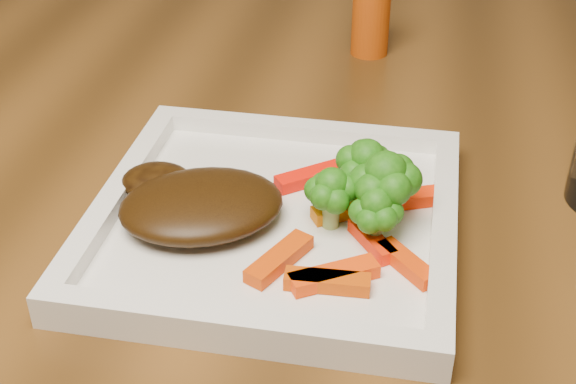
# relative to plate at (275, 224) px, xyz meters

# --- Properties ---
(plate) EXTENTS (0.27, 0.27, 0.01)m
(plate) POSITION_rel_plate_xyz_m (0.00, 0.00, 0.00)
(plate) COLOR white
(plate) RESTS_ON dining_table
(steak) EXTENTS (0.15, 0.14, 0.03)m
(steak) POSITION_rel_plate_xyz_m (-0.05, -0.01, 0.02)
(steak) COLOR #361F08
(steak) RESTS_ON plate
(broccoli_0) EXTENTS (0.06, 0.06, 0.07)m
(broccoli_0) POSITION_rel_plate_xyz_m (0.06, 0.03, 0.04)
(broccoli_0) COLOR #197713
(broccoli_0) RESTS_ON plate
(broccoli_1) EXTENTS (0.08, 0.08, 0.06)m
(broccoli_1) POSITION_rel_plate_xyz_m (0.08, 0.00, 0.04)
(broccoli_1) COLOR #1F7513
(broccoli_1) RESTS_ON plate
(broccoli_2) EXTENTS (0.06, 0.06, 0.06)m
(broccoli_2) POSITION_rel_plate_xyz_m (0.08, -0.02, 0.04)
(broccoli_2) COLOR #286010
(broccoli_2) RESTS_ON plate
(broccoli_3) EXTENTS (0.05, 0.05, 0.06)m
(broccoli_3) POSITION_rel_plate_xyz_m (0.04, -0.00, 0.04)
(broccoli_3) COLOR #1A6510
(broccoli_3) RESTS_ON plate
(carrot_0) EXTENTS (0.06, 0.02, 0.01)m
(carrot_0) POSITION_rel_plate_xyz_m (0.05, -0.07, 0.01)
(carrot_0) COLOR #CC4203
(carrot_0) RESTS_ON plate
(carrot_1) EXTENTS (0.05, 0.05, 0.01)m
(carrot_1) POSITION_rel_plate_xyz_m (0.10, -0.04, 0.01)
(carrot_1) COLOR #E03703
(carrot_1) RESTS_ON plate
(carrot_2) EXTENTS (0.04, 0.06, 0.01)m
(carrot_2) POSITION_rel_plate_xyz_m (0.01, -0.05, 0.01)
(carrot_2) COLOR #D43C03
(carrot_2) RESTS_ON plate
(carrot_3) EXTENTS (0.06, 0.04, 0.01)m
(carrot_3) POSITION_rel_plate_xyz_m (0.10, 0.04, 0.01)
(carrot_3) COLOR #FF2C04
(carrot_3) RESTS_ON plate
(carrot_4) EXTENTS (0.06, 0.05, 0.01)m
(carrot_4) POSITION_rel_plate_xyz_m (0.02, 0.05, 0.01)
(carrot_4) COLOR #FF1204
(carrot_4) RESTS_ON plate
(carrot_5) EXTENTS (0.04, 0.05, 0.01)m
(carrot_5) POSITION_rel_plate_xyz_m (0.08, -0.02, 0.01)
(carrot_5) COLOR #FA2604
(carrot_5) RESTS_ON plate
(carrot_6) EXTENTS (0.05, 0.04, 0.01)m
(carrot_6) POSITION_rel_plate_xyz_m (0.05, 0.01, 0.01)
(carrot_6) COLOR #DA6903
(carrot_6) RESTS_ON plate
(spice_shaker) EXTENTS (0.05, 0.05, 0.09)m
(spice_shaker) POSITION_rel_plate_xyz_m (0.04, 0.35, 0.04)
(spice_shaker) COLOR #B9440A
(spice_shaker) RESTS_ON dining_table
(carrot_7) EXTENTS (0.06, 0.05, 0.01)m
(carrot_7) POSITION_rel_plate_xyz_m (0.05, -0.07, 0.01)
(carrot_7) COLOR #FF3E04
(carrot_7) RESTS_ON plate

